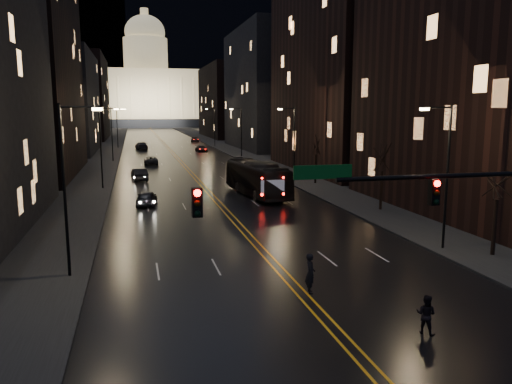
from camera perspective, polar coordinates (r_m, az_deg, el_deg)
ground at (r=20.09m, az=10.01°, el=-16.37°), size 900.00×900.00×0.00m
road at (r=146.94m, az=-10.85°, el=5.89°), size 20.00×320.00×0.02m
sidewalk_left at (r=146.89m, az=-16.34°, el=5.70°), size 8.00×320.00×0.16m
sidewalk_right at (r=148.31m, az=-5.41°, el=6.07°), size 8.00×320.00×0.16m
center_line at (r=146.94m, az=-10.85°, el=5.89°), size 0.62×320.00×0.01m
building_left_mid at (r=71.97m, az=-25.19°, el=12.80°), size 12.00×30.00×28.00m
building_left_far at (r=109.34m, az=-21.14°, el=9.50°), size 12.00×34.00×20.00m
building_left_dist at (r=157.11m, az=-18.97°, el=10.15°), size 12.00×40.00×24.00m
building_right_near at (r=46.41m, az=24.82°, el=12.67°), size 12.00×26.00×24.00m
building_right_tall at (r=73.06m, az=9.81°, el=17.42°), size 12.00×30.00×38.00m
building_right_mid at (r=112.25m, az=1.00°, el=11.64°), size 12.00×34.00×26.00m
building_right_dist at (r=159.08m, az=-3.47°, el=10.26°), size 12.00×40.00×22.00m
mountain_ridge at (r=403.27m, az=-7.17°, el=17.40°), size 520.00×60.00×130.00m
capitol at (r=266.73m, az=-12.35°, el=11.05°), size 90.00×50.00×58.50m
traffic_signal at (r=21.54m, az=24.96°, el=-1.06°), size 17.29×0.45×7.00m
streetlamp_right_near at (r=32.40m, az=20.78°, el=2.42°), size 2.13×0.25×9.00m
streetlamp_left_near at (r=26.94m, az=-20.71°, el=1.12°), size 2.13×0.25×9.00m
streetlamp_right_mid at (r=59.49m, az=4.22°, el=5.94°), size 2.13×0.25×9.00m
streetlamp_left_mid at (r=56.71m, az=-17.15°, el=5.37°), size 2.13×0.25×9.00m
streetlamp_right_far at (r=88.48m, az=-1.80°, el=7.10°), size 2.13×0.25×9.00m
streetlamp_left_far at (r=86.63m, az=-16.04°, el=6.69°), size 2.13×0.25×9.00m
streetlamp_right_dist at (r=117.97m, az=-4.85°, el=7.66°), size 2.13×0.25×9.00m
streetlamp_left_dist at (r=116.60m, az=-15.49°, el=7.33°), size 2.13×0.25×9.00m
tree_right_near at (r=32.20m, az=25.94°, el=1.04°), size 2.40×2.40×6.65m
tree_right_mid at (r=43.80m, az=14.25°, el=3.69°), size 2.40×2.40×6.65m
tree_right_far at (r=58.36m, az=6.88°, el=5.28°), size 2.40×2.40×6.65m
bus at (r=50.75m, az=0.09°, el=1.54°), size 4.20×12.60×3.44m
oncoming_car_a at (r=46.53m, az=-12.41°, el=-0.67°), size 2.20×4.34×1.42m
oncoming_car_b at (r=63.12m, az=-13.18°, el=1.97°), size 2.13×4.77×1.52m
oncoming_car_c at (r=81.32m, az=-11.91°, el=3.56°), size 2.22×4.71×1.30m
oncoming_car_d at (r=112.15m, az=-12.95°, el=5.18°), size 2.84×5.89×1.65m
receding_car_a at (r=61.29m, az=-1.95°, el=1.99°), size 2.21×4.77×1.51m
receding_car_b at (r=77.42m, az=-1.89°, el=3.58°), size 2.46×4.86×1.59m
receding_car_c at (r=103.11m, az=-6.28°, el=4.93°), size 2.29×4.83×1.36m
receding_car_d at (r=135.58m, az=-6.98°, el=5.98°), size 2.70×4.97×1.32m
pedestrian_a at (r=24.17m, az=6.23°, el=-9.23°), size 0.57×0.78×1.96m
pedestrian_b at (r=21.09m, az=18.85°, el=-13.10°), size 0.83×0.86×1.59m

